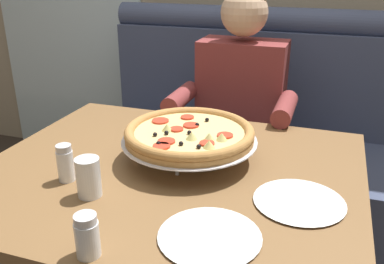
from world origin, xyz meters
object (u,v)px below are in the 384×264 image
(pizza, at_px, (189,134))
(shaker_pepper_flakes, at_px, (66,165))
(drinking_glass, at_px, (89,180))
(booth_bench, at_px, (235,149))
(dining_table, at_px, (169,193))
(shaker_oregano, at_px, (87,238))
(diner_main, at_px, (236,112))
(plate_near_right, at_px, (299,200))
(plate_near_left, at_px, (210,234))
(patio_chair, at_px, (152,62))

(pizza, xyz_separation_m, shaker_pepper_flakes, (-0.30, -0.25, -0.04))
(shaker_pepper_flakes, bearing_deg, pizza, 39.84)
(pizza, distance_m, drinking_glass, 0.36)
(booth_bench, relative_size, dining_table, 1.31)
(drinking_glass, bearing_deg, shaker_oregano, -59.23)
(diner_main, bearing_deg, booth_bench, 101.20)
(shaker_oregano, distance_m, plate_near_right, 0.57)
(shaker_oregano, relative_size, plate_near_right, 0.42)
(shaker_oregano, distance_m, shaker_pepper_flakes, 0.37)
(pizza, relative_size, plate_near_left, 1.77)
(booth_bench, height_order, pizza, booth_bench)
(diner_main, distance_m, drinking_glass, 0.95)
(pizza, distance_m, patio_chair, 2.45)
(pizza, height_order, plate_near_left, pizza)
(plate_near_right, distance_m, drinking_glass, 0.58)
(dining_table, bearing_deg, pizza, 66.75)
(pizza, relative_size, shaker_oregano, 4.25)
(booth_bench, xyz_separation_m, plate_near_left, (0.22, -1.27, 0.36))
(drinking_glass, relative_size, patio_chair, 0.13)
(diner_main, xyz_separation_m, plate_near_right, (0.35, -0.77, 0.05))
(diner_main, height_order, shaker_oregano, diner_main)
(plate_near_right, bearing_deg, shaker_oregano, -138.63)
(dining_table, bearing_deg, shaker_oregano, -92.05)
(drinking_glass, height_order, patio_chair, drinking_glass)
(shaker_pepper_flakes, xyz_separation_m, plate_near_right, (0.67, 0.09, -0.04))
(dining_table, distance_m, diner_main, 0.71)
(dining_table, xyz_separation_m, shaker_oregano, (-0.02, -0.44, 0.13))
(diner_main, xyz_separation_m, shaker_oregano, (-0.07, -1.15, 0.08))
(dining_table, xyz_separation_m, plate_near_right, (0.41, -0.07, 0.10))
(pizza, bearing_deg, shaker_pepper_flakes, -140.16)
(booth_bench, bearing_deg, shaker_pepper_flakes, -103.06)
(pizza, bearing_deg, booth_bench, 92.48)
(pizza, bearing_deg, drinking_glass, -121.69)
(dining_table, relative_size, patio_chair, 1.37)
(patio_chair, bearing_deg, booth_bench, -50.45)
(dining_table, height_order, shaker_pepper_flakes, shaker_pepper_flakes)
(dining_table, distance_m, shaker_oregano, 0.46)
(booth_bench, bearing_deg, plate_near_left, -80.06)
(plate_near_left, distance_m, plate_near_right, 0.29)
(booth_bench, xyz_separation_m, dining_table, (0.00, -0.97, 0.26))
(patio_chair, bearing_deg, pizza, -63.06)
(shaker_pepper_flakes, height_order, plate_near_left, shaker_pepper_flakes)
(drinking_glass, bearing_deg, diner_main, 77.53)
(shaker_oregano, bearing_deg, patio_chair, 111.21)
(booth_bench, bearing_deg, dining_table, -90.00)
(booth_bench, distance_m, patio_chair, 1.68)
(pizza, bearing_deg, diner_main, 88.64)
(booth_bench, relative_size, pizza, 3.50)
(plate_near_right, bearing_deg, booth_bench, 111.42)
(plate_near_right, height_order, drinking_glass, drinking_glass)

